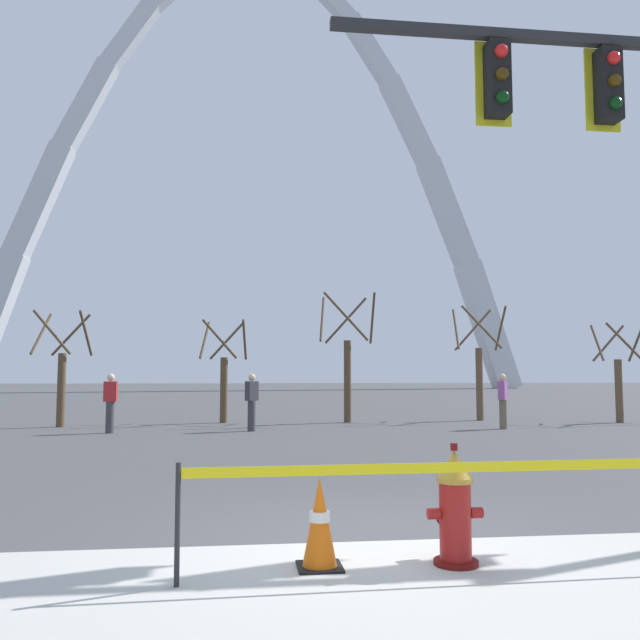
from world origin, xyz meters
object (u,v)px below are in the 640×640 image
object	(u,v)px
monument_arch	(251,187)
pedestrian_walking_right	(252,402)
pedestrian_walking_left	(110,402)
traffic_cone_by_hydrant	(320,524)
pedestrian_standing_center	(503,400)
fire_hydrant	(455,507)

from	to	relation	value
monument_arch	pedestrian_walking_right	world-z (taller)	monument_arch
monument_arch	pedestrian_walking_left	size ratio (longest dim) A/B	39.20
traffic_cone_by_hydrant	pedestrian_walking_right	distance (m)	13.23
pedestrian_standing_center	traffic_cone_by_hydrant	bearing A→B (deg)	-117.97
traffic_cone_by_hydrant	pedestrian_walking_right	xyz separation A→B (m)	(-0.29, 13.22, 0.46)
pedestrian_walking_left	pedestrian_walking_right	distance (m)	3.79
fire_hydrant	pedestrian_walking_right	distance (m)	13.34
traffic_cone_by_hydrant	pedestrian_standing_center	world-z (taller)	pedestrian_standing_center
pedestrian_standing_center	monument_arch	bearing A→B (deg)	96.54
monument_arch	pedestrian_walking_right	bearing A→B (deg)	-90.88
fire_hydrant	traffic_cone_by_hydrant	bearing A→B (deg)	177.90
traffic_cone_by_hydrant	pedestrian_standing_center	distance (m)	14.82
fire_hydrant	pedestrian_walking_right	bearing A→B (deg)	96.03
traffic_cone_by_hydrant	pedestrian_walking_left	world-z (taller)	pedestrian_walking_left
fire_hydrant	traffic_cone_by_hydrant	world-z (taller)	fire_hydrant
pedestrian_walking_right	fire_hydrant	bearing A→B (deg)	-83.97
monument_arch	pedestrian_standing_center	distance (m)	60.25
traffic_cone_by_hydrant	monument_arch	world-z (taller)	monument_arch
pedestrian_walking_right	monument_arch	bearing A→B (deg)	89.12
monument_arch	pedestrian_walking_right	size ratio (longest dim) A/B	39.20
fire_hydrant	pedestrian_walking_left	distance (m)	14.10
traffic_cone_by_hydrant	monument_arch	distance (m)	72.37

